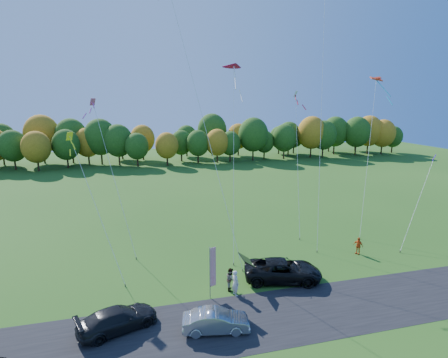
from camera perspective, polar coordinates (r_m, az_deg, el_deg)
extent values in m
plane|color=#214C14|center=(27.44, 3.22, -17.19)|extent=(160.00, 160.00, 0.00)
cube|color=black|center=(24.24, 6.25, -21.69)|extent=(90.00, 6.00, 0.01)
imported|color=black|center=(28.30, 9.58, -14.46)|extent=(6.45, 4.17, 1.65)
imported|color=#9E9EA3|center=(22.75, -1.34, -22.15)|extent=(4.21, 2.06, 1.33)
imported|color=black|center=(23.74, -16.98, -21.02)|extent=(5.19, 3.52, 1.40)
imported|color=silver|center=(25.99, 1.86, -16.60)|extent=(0.63, 0.79, 1.90)
imported|color=gray|center=(26.68, 1.10, -16.01)|extent=(0.80, 0.94, 1.70)
imported|color=#DD4B14|center=(34.48, 21.05, -10.13)|extent=(0.79, 0.98, 1.56)
cylinder|color=#999999|center=(25.18, -2.31, -15.08)|extent=(0.06, 0.06, 3.86)
cube|color=red|center=(25.12, -1.84, -14.17)|extent=(0.47, 0.19, 2.89)
cube|color=navy|center=(24.68, -1.87, -11.92)|extent=(0.46, 0.18, 0.75)
cylinder|color=#4C3F33|center=(29.55, 3.09, -14.64)|extent=(0.08, 0.08, 0.20)
cylinder|color=#4C3F33|center=(33.87, 14.95, -11.36)|extent=(0.08, 0.08, 0.20)
cylinder|color=#4C3F33|center=(30.48, 1.58, -13.72)|extent=(0.08, 0.08, 0.20)
cone|color=#B70B3E|center=(37.88, 1.60, 18.10)|extent=(2.25, 1.72, 2.46)
cylinder|color=#4C3F33|center=(38.23, 21.26, -8.99)|extent=(0.08, 0.08, 0.20)
cube|color=red|center=(43.68, 23.61, 14.73)|extent=(2.94, 1.03, 1.14)
cylinder|color=#4C3F33|center=(28.40, -15.83, -16.35)|extent=(0.08, 0.08, 0.20)
cube|color=yellow|center=(32.27, -23.90, 6.41)|extent=(1.19, 1.19, 1.40)
cylinder|color=#4C3F33|center=(36.33, 12.27, -9.53)|extent=(0.08, 0.08, 0.20)
cube|color=silver|center=(40.45, 11.61, 13.44)|extent=(1.18, 1.18, 1.40)
cylinder|color=#4C3F33|center=(32.41, -14.13, -12.45)|extent=(0.08, 0.08, 0.20)
cube|color=#D84872|center=(35.40, -20.65, 11.70)|extent=(1.13, 1.13, 1.34)
cylinder|color=#4C3F33|center=(36.54, 26.81, -10.52)|extent=(0.08, 0.08, 0.20)
cube|color=#450EC5|center=(40.80, 31.10, 3.02)|extent=(1.05, 1.05, 1.24)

